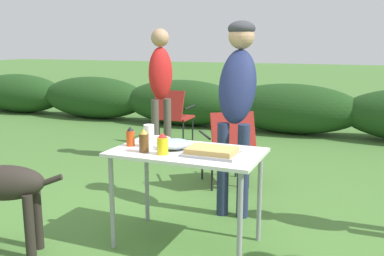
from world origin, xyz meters
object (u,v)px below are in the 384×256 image
Objects in this scene: folding_table at (187,161)px; hot_sauce_bottle at (130,137)px; plate_stack at (156,140)px; mixing_bowl at (174,144)px; camp_chair_green_behind_table at (173,113)px; paper_cup_stack at (149,136)px; camp_chair_near_hedge at (228,144)px; food_tray at (212,152)px; mustard_bottle at (163,144)px; standing_person_in_gray_fleece at (237,91)px; beer_bottle at (144,141)px; standing_person_with_beanie at (161,81)px.

hot_sauce_bottle reaches higher than folding_table.
mixing_bowl is (0.23, -0.14, 0.02)m from plate_stack.
folding_table is 1.32× the size of camp_chair_green_behind_table.
camp_chair_green_behind_table is (-1.17, 2.85, -0.29)m from plate_stack.
paper_cup_stack is 0.21× the size of camp_chair_near_hedge.
mixing_bowl is (-0.33, 0.09, 0.01)m from food_tray.
camp_chair_green_behind_table is (-1.40, 3.19, -0.35)m from mustard_bottle.
camp_chair_green_behind_table is at bearing 109.12° from hot_sauce_bottle.
mustard_bottle is 1.03m from standing_person_in_gray_fleece.
food_tray is 0.92m from standing_person_in_gray_fleece.
paper_cup_stack is at bearing -133.63° from camp_chair_near_hedge.
standing_person_in_gray_fleece reaches higher than mixing_bowl.
mustard_bottle is at bearing -162.36° from food_tray.
beer_bottle is (-0.27, -0.16, 0.16)m from folding_table.
camp_chair_near_hedge is at bearing 76.65° from hot_sauce_bottle.
mustard_bottle is 0.09× the size of standing_person_with_beanie.
standing_person_in_gray_fleece reaches higher than beer_bottle.
standing_person_with_beanie is (-0.89, 1.88, 0.30)m from plate_stack.
hot_sauce_bottle is at bearing 177.31° from food_tray.
plate_stack is at bearing -133.13° from standing_person_in_gray_fleece.
standing_person_with_beanie is at bearing 121.09° from folding_table.
folding_table is 0.24m from food_tray.
hot_sauce_bottle is (-0.34, -0.06, 0.04)m from mixing_bowl.
mixing_bowl is at bearing 9.41° from paper_cup_stack.
camp_chair_near_hedge is at bearing 109.20° from standing_person_in_gray_fleece.
standing_person_in_gray_fleece is at bearing 94.69° from food_tray.
paper_cup_stack reaches higher than plate_stack.
paper_cup_stack is 1.09× the size of mustard_bottle.
hot_sauce_bottle is at bearing -119.88° from plate_stack.
standing_person_in_gray_fleece is at bearing 51.55° from plate_stack.
plate_stack is 0.14× the size of standing_person_with_beanie.
camp_chair_green_behind_table is at bearing 116.68° from folding_table.
standing_person_in_gray_fleece is at bearing 79.69° from folding_table.
plate_stack is 1.60× the size of hot_sauce_bottle.
camp_chair_near_hedge is (-0.34, 1.46, -0.30)m from food_tray.
beer_bottle is at bearing -131.34° from camp_chair_near_hedge.
plate_stack is 0.24m from hot_sauce_bottle.
paper_cup_stack is 0.96m from standing_person_in_gray_fleece.
mixing_bowl is at bearing 9.45° from hot_sauce_bottle.
standing_person_in_gray_fleece reaches higher than plate_stack.
plate_stack is 3.09m from camp_chair_green_behind_table.
hot_sauce_bottle is (-0.34, 0.14, -0.00)m from mustard_bottle.
folding_table is at bearing 29.88° from beer_bottle.
mixing_bowl is 0.20m from paper_cup_stack.
beer_bottle is at bearing -34.70° from hot_sauce_bottle.
mustard_bottle is at bearing -125.67° from camp_chair_near_hedge.
paper_cup_stack is at bearing 105.01° from beer_bottle.
folding_table is 3.39m from camp_chair_green_behind_table.
camp_chair_near_hedge is (0.15, 1.55, -0.35)m from beer_bottle.
beer_bottle is 0.21× the size of camp_chair_near_hedge.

